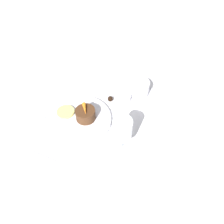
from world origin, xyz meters
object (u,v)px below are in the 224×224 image
dessert_cake (86,114)px  dinner_plate (77,120)px  fork (56,162)px  wine_glass (122,130)px  coffee_cup (136,88)px

dessert_cake → dinner_plate: bearing=-58.4°
fork → wine_glass: bearing=132.5°
wine_glass → dessert_cake: (-0.04, -0.16, -0.05)m
coffee_cup → dessert_cake: (0.20, -0.11, -0.01)m
fork → dessert_cake: 0.19m
dinner_plate → coffee_cup: size_ratio=2.00×
wine_glass → dessert_cake: size_ratio=1.86×
coffee_cup → wine_glass: wine_glass is taller
wine_glass → fork: (0.15, -0.16, -0.09)m
dinner_plate → fork: bearing=10.5°
dinner_plate → fork: (0.17, 0.03, -0.01)m
fork → dessert_cake: size_ratio=2.40×
dessert_cake → coffee_cup: bearing=151.8°
dinner_plate → wine_glass: size_ratio=1.88×
coffee_cup → fork: size_ratio=0.73×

